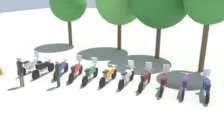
% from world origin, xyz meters
% --- Properties ---
extents(ground_plane, '(80.00, 80.00, 0.00)m').
position_xyz_m(ground_plane, '(0.00, 0.00, 0.00)').
color(ground_plane, gray).
extents(motorcycle_0, '(0.62, 2.19, 1.37)m').
position_xyz_m(motorcycle_0, '(-5.45, -1.11, 0.52)').
color(motorcycle_0, black).
rests_on(motorcycle_0, ground_plane).
extents(motorcycle_1, '(0.62, 2.18, 0.99)m').
position_xyz_m(motorcycle_1, '(-4.36, -0.99, 0.50)').
color(motorcycle_1, black).
rests_on(motorcycle_1, ground_plane).
extents(motorcycle_2, '(0.88, 2.11, 0.99)m').
position_xyz_m(motorcycle_2, '(-3.28, -0.49, 0.50)').
color(motorcycle_2, black).
rests_on(motorcycle_2, ground_plane).
extents(motorcycle_3, '(0.85, 2.12, 1.37)m').
position_xyz_m(motorcycle_3, '(-2.19, -0.30, 0.52)').
color(motorcycle_3, black).
rests_on(motorcycle_3, ground_plane).
extents(motorcycle_4, '(0.67, 2.17, 1.37)m').
position_xyz_m(motorcycle_4, '(-1.10, -0.23, 0.52)').
color(motorcycle_4, black).
rests_on(motorcycle_4, ground_plane).
extents(motorcycle_5, '(0.62, 2.19, 0.99)m').
position_xyz_m(motorcycle_5, '(-0.01, 0.10, 0.50)').
color(motorcycle_5, black).
rests_on(motorcycle_5, ground_plane).
extents(motorcycle_6, '(0.62, 2.19, 1.37)m').
position_xyz_m(motorcycle_6, '(1.08, 0.40, 0.52)').
color(motorcycle_6, black).
rests_on(motorcycle_6, ground_plane).
extents(motorcycle_7, '(0.62, 2.19, 1.37)m').
position_xyz_m(motorcycle_7, '(2.17, 0.62, 0.52)').
color(motorcycle_7, black).
rests_on(motorcycle_7, ground_plane).
extents(motorcycle_8, '(0.67, 2.17, 1.37)m').
position_xyz_m(motorcycle_8, '(3.25, 0.75, 0.52)').
color(motorcycle_8, black).
rests_on(motorcycle_8, ground_plane).
extents(motorcycle_9, '(0.66, 2.17, 0.99)m').
position_xyz_m(motorcycle_9, '(4.35, 1.00, 0.50)').
color(motorcycle_9, black).
rests_on(motorcycle_9, ground_plane).
extents(motorcycle_10, '(0.81, 2.14, 1.37)m').
position_xyz_m(motorcycle_10, '(5.43, 1.22, 0.52)').
color(motorcycle_10, black).
rests_on(motorcycle_10, ground_plane).
extents(person_0, '(0.41, 0.27, 1.80)m').
position_xyz_m(person_0, '(-4.08, -2.99, 1.07)').
color(person_0, brown).
rests_on(person_0, ground_plane).
extents(person_1, '(0.27, 0.40, 1.63)m').
position_xyz_m(person_1, '(-2.19, -1.93, 0.95)').
color(person_1, '#232D4C').
rests_on(person_1, ground_plane).
extents(tree_0, '(3.51, 3.51, 5.81)m').
position_xyz_m(tree_0, '(-8.39, 6.43, 4.03)').
color(tree_0, brown).
rests_on(tree_0, ground_plane).
extents(tree_1, '(4.27, 4.27, 6.53)m').
position_xyz_m(tree_1, '(-3.29, 7.31, 4.39)').
color(tree_1, brown).
rests_on(tree_1, ground_plane).
extents(traffic_cone, '(0.32, 0.32, 0.55)m').
position_xyz_m(traffic_cone, '(-6.88, -2.40, 0.28)').
color(traffic_cone, orange).
rests_on(traffic_cone, ground_plane).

